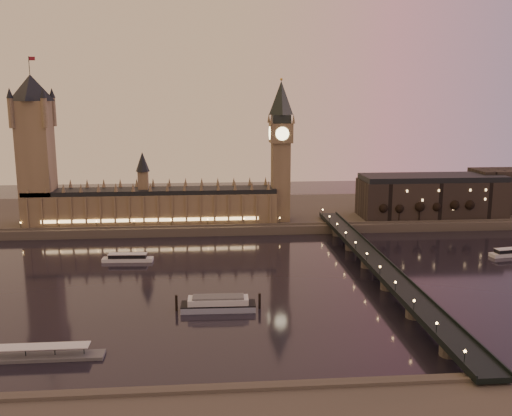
{
  "coord_description": "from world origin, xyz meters",
  "views": [
    {
      "loc": [
        0.79,
        -291.71,
        98.74
      ],
      "look_at": [
        28.55,
        35.0,
        33.01
      ],
      "focal_mm": 40.0,
      "sensor_mm": 36.0,
      "label": 1
    }
  ],
  "objects_px": {
    "cruise_boat_a": "(128,258)",
    "moored_barge": "(218,304)",
    "pontoon_pier": "(43,355)",
    "cruise_boat_b": "(510,252)"
  },
  "relations": [
    {
      "from": "cruise_boat_b",
      "to": "pontoon_pier",
      "type": "distance_m",
      "value": 277.21
    },
    {
      "from": "cruise_boat_b",
      "to": "cruise_boat_a",
      "type": "bearing_deg",
      "value": 168.67
    },
    {
      "from": "pontoon_pier",
      "to": "moored_barge",
      "type": "bearing_deg",
      "value": 33.0
    },
    {
      "from": "cruise_boat_b",
      "to": "moored_barge",
      "type": "relative_size",
      "value": 0.68
    },
    {
      "from": "pontoon_pier",
      "to": "cruise_boat_a",
      "type": "bearing_deg",
      "value": 83.38
    },
    {
      "from": "cruise_boat_a",
      "to": "pontoon_pier",
      "type": "xyz_separation_m",
      "value": [
        -14.8,
        -127.5,
        -0.82
      ]
    },
    {
      "from": "moored_barge",
      "to": "pontoon_pier",
      "type": "height_order",
      "value": "pontoon_pier"
    },
    {
      "from": "cruise_boat_a",
      "to": "moored_barge",
      "type": "distance_m",
      "value": 98.89
    },
    {
      "from": "cruise_boat_b",
      "to": "pontoon_pier",
      "type": "height_order",
      "value": "pontoon_pier"
    },
    {
      "from": "moored_barge",
      "to": "pontoon_pier",
      "type": "bearing_deg",
      "value": -145.56
    }
  ]
}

